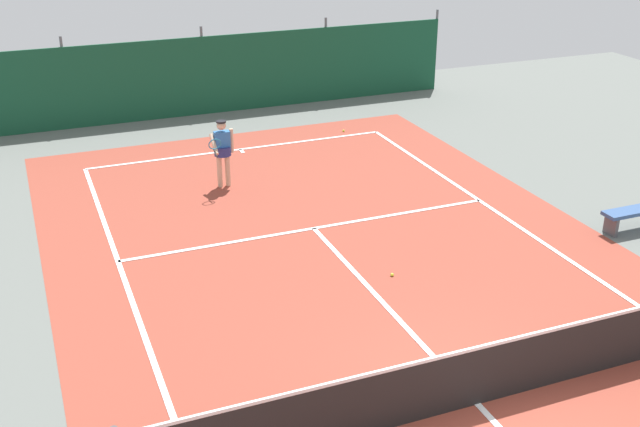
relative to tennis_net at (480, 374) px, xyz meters
The scene contains 8 objects.
ground_plane 0.51m from the tennis_net, ahead, with size 36.00×36.00×0.00m, color slate.
court_surface 0.51m from the tennis_net, ahead, with size 11.02×26.60×0.01m.
tennis_net is the anchor object (origin of this frame).
back_fence 16.08m from the tennis_net, 90.00° to the left, with size 16.30×0.98×2.70m.
tennis_player 9.55m from the tennis_net, 96.74° to the left, with size 0.71×0.76×1.64m.
tennis_ball_near_player 12.72m from the tennis_net, 75.19° to the left, with size 0.07×0.07×0.07m, color #CCDB33.
tennis_ball_midcourt 3.96m from the tennis_net, 81.28° to the left, with size 0.07×0.07×0.07m, color #CCDB33.
courtside_bench 7.38m from the tennis_net, 31.18° to the left, with size 1.60×0.40×0.49m.
Camera 1 is at (-5.48, -7.60, 7.03)m, focal length 43.73 mm.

